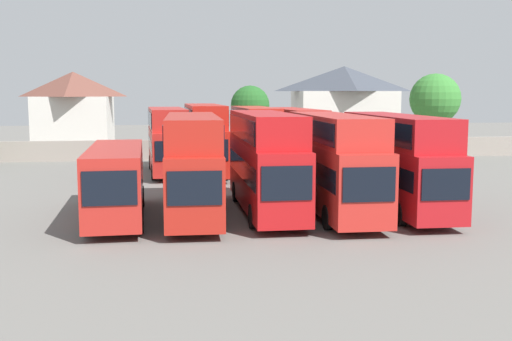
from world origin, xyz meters
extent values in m
plane|color=slate|center=(0.00, 18.00, 0.00)|extent=(140.00, 140.00, 0.00)
cube|color=gray|center=(0.00, 25.88, 0.90)|extent=(56.00, 0.50, 1.80)
cube|color=#B4241E|center=(-7.13, -0.32, 1.90)|extent=(2.92, 10.19, 3.08)
cube|color=black|center=(-6.88, -5.38, 2.27)|extent=(2.14, 0.18, 1.39)
cube|color=black|center=(-7.13, -0.32, 2.27)|extent=(2.92, 9.38, 0.97)
cylinder|color=black|center=(-5.86, -3.39, 0.55)|extent=(0.35, 1.11, 1.10)
cylinder|color=black|center=(-8.09, -3.50, 0.55)|extent=(0.35, 1.11, 1.10)
cylinder|color=black|center=(-6.16, 2.85, 0.55)|extent=(0.35, 1.11, 1.10)
cylinder|color=black|center=(-8.39, 2.75, 0.55)|extent=(0.35, 1.11, 1.10)
cube|color=#AE2017|center=(-3.49, 0.06, 1.89)|extent=(2.61, 11.52, 3.06)
cube|color=black|center=(-3.56, -5.71, 2.26)|extent=(2.17, 0.11, 1.38)
cube|color=black|center=(-3.49, 0.06, 2.26)|extent=(2.64, 10.60, 0.96)
cube|color=#AE2017|center=(-3.49, 0.35, 4.16)|extent=(2.55, 10.95, 1.48)
cube|color=black|center=(-3.49, 0.35, 4.16)|extent=(2.63, 10.37, 1.04)
cylinder|color=black|center=(-2.40, -3.52, 0.55)|extent=(0.31, 1.10, 1.10)
cylinder|color=black|center=(-4.67, -3.49, 0.55)|extent=(0.31, 1.10, 1.10)
cylinder|color=black|center=(-2.31, 3.61, 0.55)|extent=(0.31, 1.10, 1.10)
cylinder|color=black|center=(-4.58, 3.64, 0.55)|extent=(0.31, 1.10, 1.10)
cube|color=red|center=(0.12, 0.26, 1.95)|extent=(2.58, 11.19, 3.18)
cube|color=black|center=(0.20, -5.33, 2.33)|extent=(2.13, 0.11, 1.43)
cube|color=black|center=(0.12, 0.26, 2.33)|extent=(2.61, 10.30, 1.00)
cube|color=red|center=(0.12, 0.54, 4.27)|extent=(2.53, 10.63, 1.47)
cube|color=black|center=(0.12, 0.54, 4.27)|extent=(2.61, 10.07, 1.03)
cylinder|color=black|center=(1.28, -3.18, 0.55)|extent=(0.32, 1.10, 1.10)
cylinder|color=black|center=(-0.94, -3.21, 0.55)|extent=(0.32, 1.10, 1.10)
cylinder|color=black|center=(1.18, 3.73, 0.55)|extent=(0.32, 1.10, 1.10)
cylinder|color=black|center=(-1.04, 3.70, 0.55)|extent=(0.32, 1.10, 1.10)
cube|color=red|center=(3.46, -0.33, 1.94)|extent=(2.52, 11.39, 3.16)
cube|color=black|center=(3.45, -6.05, 2.32)|extent=(2.20, 0.08, 1.42)
cube|color=black|center=(3.46, -0.33, 2.32)|extent=(2.56, 10.48, 1.00)
cube|color=red|center=(3.46, -0.05, 4.22)|extent=(2.47, 10.82, 1.41)
cube|color=black|center=(3.46, -0.05, 4.22)|extent=(2.56, 10.25, 0.99)
cylinder|color=black|center=(4.60, -3.87, 0.55)|extent=(0.30, 1.10, 1.10)
cylinder|color=black|center=(2.30, -3.86, 0.55)|extent=(0.30, 1.10, 1.10)
cylinder|color=black|center=(4.61, 3.19, 0.55)|extent=(0.30, 1.10, 1.10)
cylinder|color=black|center=(2.32, 3.20, 0.55)|extent=(0.30, 1.10, 1.10)
cube|color=#B2171C|center=(6.89, 0.24, 1.85)|extent=(2.44, 11.81, 2.98)
cube|color=black|center=(6.87, -5.69, 2.21)|extent=(2.12, 0.09, 1.34)
cube|color=black|center=(6.89, 0.24, 2.21)|extent=(2.47, 10.87, 0.94)
cube|color=#B2171C|center=(6.89, 0.53, 4.11)|extent=(2.39, 11.22, 1.54)
cube|color=black|center=(6.89, 0.53, 4.11)|extent=(2.47, 10.63, 1.08)
cylinder|color=black|center=(7.98, -3.43, 0.55)|extent=(0.30, 1.10, 1.10)
cylinder|color=black|center=(5.77, -3.42, 0.55)|extent=(0.30, 1.10, 1.10)
cylinder|color=black|center=(8.00, 3.89, 0.55)|extent=(0.30, 1.10, 1.10)
cylinder|color=black|center=(5.79, 3.90, 0.55)|extent=(0.30, 1.10, 1.10)
cube|color=red|center=(-4.94, 16.10, 1.84)|extent=(3.20, 10.41, 2.96)
cube|color=black|center=(-4.59, 10.96, 2.19)|extent=(2.21, 0.23, 1.33)
cube|color=black|center=(-4.94, 16.10, 2.19)|extent=(3.19, 9.60, 0.93)
cube|color=red|center=(-4.95, 16.36, 4.09)|extent=(3.12, 9.90, 1.55)
cube|color=black|center=(-4.95, 16.36, 4.09)|extent=(3.18, 9.39, 1.09)
cylinder|color=black|center=(-3.57, 13.00, 0.55)|extent=(0.37, 1.12, 1.10)
cylinder|color=black|center=(-5.87, 12.85, 0.55)|extent=(0.37, 1.12, 1.10)
cylinder|color=black|center=(-4.00, 19.35, 0.55)|extent=(0.37, 1.12, 1.10)
cylinder|color=black|center=(-6.31, 19.20, 0.55)|extent=(0.37, 1.12, 1.10)
cube|color=red|center=(-2.19, 15.49, 1.92)|extent=(2.84, 10.98, 3.12)
cube|color=black|center=(-1.98, 10.02, 2.29)|extent=(2.14, 0.16, 1.40)
cube|color=black|center=(-2.19, 15.49, 2.29)|extent=(2.85, 10.11, 0.98)
cube|color=red|center=(-2.20, 15.76, 4.31)|extent=(2.77, 10.44, 1.66)
cube|color=black|center=(-2.20, 15.76, 4.31)|extent=(2.84, 9.90, 1.16)
cylinder|color=black|center=(-0.94, 12.15, 0.55)|extent=(0.34, 1.11, 1.10)
cylinder|color=black|center=(-3.18, 12.07, 0.55)|extent=(0.34, 1.11, 1.10)
cylinder|color=black|center=(-1.20, 18.91, 0.55)|extent=(0.34, 1.11, 1.10)
cylinder|color=black|center=(-3.43, 18.82, 0.55)|extent=(0.34, 1.11, 1.10)
cube|color=red|center=(1.59, 15.78, 1.82)|extent=(2.83, 10.34, 2.93)
cube|color=black|center=(1.79, 10.63, 2.17)|extent=(2.15, 0.16, 1.32)
cube|color=black|center=(1.59, 15.78, 2.17)|extent=(2.84, 9.52, 0.92)
cube|color=red|center=(1.58, 16.03, 4.11)|extent=(2.76, 9.83, 1.65)
cube|color=black|center=(1.58, 16.03, 4.11)|extent=(2.83, 9.32, 1.15)
cylinder|color=black|center=(2.84, 12.64, 0.55)|extent=(0.34, 1.11, 1.10)
cylinder|color=black|center=(0.59, 12.56, 0.55)|extent=(0.34, 1.11, 1.10)
cylinder|color=black|center=(2.60, 19.00, 0.55)|extent=(0.34, 1.11, 1.10)
cylinder|color=black|center=(0.35, 18.91, 0.55)|extent=(0.34, 1.11, 1.10)
cube|color=red|center=(4.67, 16.10, 1.83)|extent=(3.29, 11.30, 2.94)
cube|color=black|center=(5.08, 10.52, 2.18)|extent=(2.18, 0.24, 1.32)
cube|color=black|center=(4.67, 16.10, 2.18)|extent=(3.26, 10.41, 0.93)
cube|color=red|center=(4.65, 16.38, 4.05)|extent=(3.20, 10.74, 1.50)
cube|color=black|center=(4.65, 16.38, 4.05)|extent=(3.25, 10.19, 1.05)
cylinder|color=black|center=(6.06, 12.74, 0.55)|extent=(0.38, 1.12, 1.10)
cylinder|color=black|center=(3.78, 12.57, 0.55)|extent=(0.38, 1.12, 1.10)
cylinder|color=black|center=(5.55, 19.63, 0.55)|extent=(0.38, 1.12, 1.10)
cylinder|color=black|center=(3.28, 19.46, 0.55)|extent=(0.38, 1.12, 1.10)
cube|color=silver|center=(-14.76, 35.96, 2.81)|extent=(7.40, 7.41, 5.62)
pyramid|color=brown|center=(-14.76, 35.96, 6.89)|extent=(7.77, 7.78, 2.54)
cube|color=silver|center=(13.79, 35.60, 3.09)|extent=(10.38, 6.94, 6.18)
pyramid|color=#3D424C|center=(13.79, 35.60, 7.52)|extent=(10.90, 7.29, 2.67)
cylinder|color=brown|center=(2.69, 28.38, 1.78)|extent=(0.53, 0.53, 3.56)
sphere|color=#235B23|center=(2.69, 28.38, 4.85)|extent=(3.69, 3.69, 3.69)
cylinder|color=brown|center=(19.08, 23.88, 1.92)|extent=(0.38, 0.38, 3.84)
sphere|color=#387F33|center=(19.08, 23.88, 5.45)|extent=(4.59, 4.59, 4.59)
camera|label=1|loc=(-4.21, -29.86, 6.00)|focal=43.25mm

